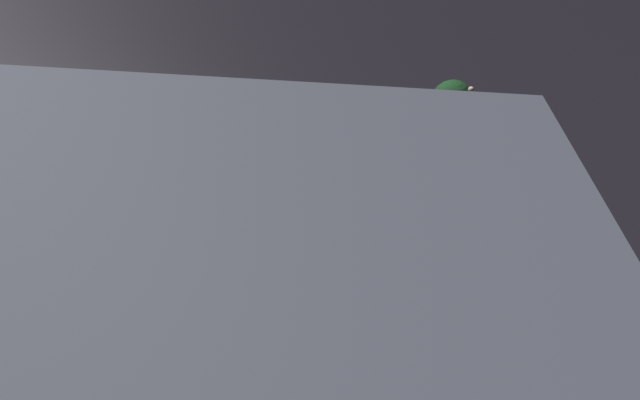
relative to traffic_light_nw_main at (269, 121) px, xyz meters
The scene contains 11 objects.
ground_plane 9.72m from the traffic_light_nw_main, 50.98° to the right, with size 200.00×200.00×0.00m, color black.
road_markings 14.63m from the traffic_light_nw_main, 64.84° to the right, with size 13.89×19.03×0.01m.
traffic_light_nw_main is the anchor object (origin of this frame).
traffic_light_ne_cross 13.63m from the traffic_light_nw_main, ahead, with size 0.36×3.00×3.84m.
traffic_light_median_north 5.52m from the traffic_light_nw_main, ahead, with size 0.36×2.54×4.43m.
traffic_light_se_main 19.89m from the traffic_light_nw_main, 48.33° to the right, with size 0.39×0.36×4.41m.
traffic_light_nw_cross 2.29m from the traffic_light_nw_main, behind, with size 0.36×0.39×3.89m.
street_lamp_east 17.69m from the traffic_light_nw_main, ahead, with size 0.46×0.46×7.96m.
street_lamp_west 22.36m from the traffic_light_nw_main, 81.13° to the right, with size 0.58×0.58×8.89m.
street_tree_near 17.94m from the traffic_light_nw_main, 13.63° to the left, with size 3.82×3.82×6.13m.
pedestrian_railing 19.91m from the traffic_light_nw_main, 69.15° to the right, with size 9.69×1.13×1.05m.
Camera 1 is at (2.34, -20.84, 23.22)m, focal length 20.00 mm.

